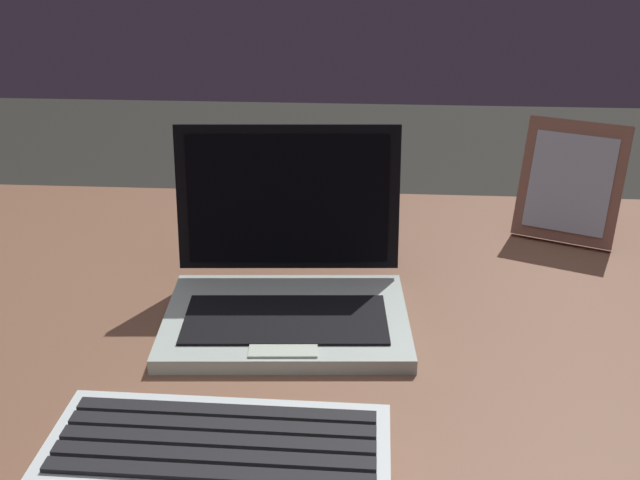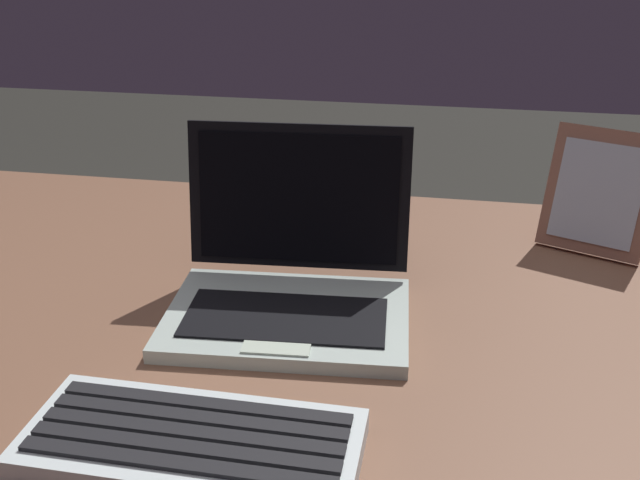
# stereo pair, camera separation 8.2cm
# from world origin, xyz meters

# --- Properties ---
(desk) EXTENTS (1.62, 0.83, 0.73)m
(desk) POSITION_xyz_m (0.00, 0.00, 0.63)
(desk) COLOR brown
(desk) RESTS_ON ground
(laptop_front) EXTENTS (0.30, 0.24, 0.21)m
(laptop_front) POSITION_xyz_m (0.03, -0.00, 0.78)
(laptop_front) COLOR #B1C2B7
(laptop_front) RESTS_ON desk
(external_keyboard) EXTENTS (0.30, 0.13, 0.03)m
(external_keyboard) POSITION_xyz_m (0.00, -0.27, 0.75)
(external_keyboard) COLOR silver
(external_keyboard) RESTS_ON desk
(photo_frame) EXTENTS (0.16, 0.11, 0.17)m
(photo_frame) POSITION_xyz_m (0.42, 0.25, 0.82)
(photo_frame) COLOR #90604D
(photo_frame) RESTS_ON desk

